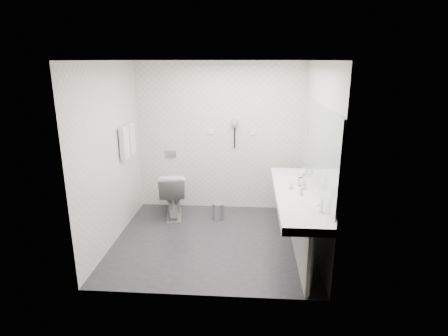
{
  "coord_description": "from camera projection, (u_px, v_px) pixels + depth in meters",
  "views": [
    {
      "loc": [
        0.5,
        -4.8,
        2.51
      ],
      "look_at": [
        0.15,
        0.15,
        1.05
      ],
      "focal_mm": 29.6,
      "sensor_mm": 36.0,
      "label": 1
    }
  ],
  "objects": [
    {
      "name": "basin_far",
      "position": [
        291.0,
        178.0,
        5.45
      ],
      "size": [
        0.4,
        0.31,
        0.05
      ],
      "primitive_type": "ellipsoid",
      "color": "white",
      "rests_on": "vanity_counter"
    },
    {
      "name": "basin_near",
      "position": [
        303.0,
        212.0,
        4.21
      ],
      "size": [
        0.4,
        0.31,
        0.05
      ],
      "primitive_type": "ellipsoid",
      "color": "white",
      "rests_on": "vanity_counter"
    },
    {
      "name": "wall_back",
      "position": [
        220.0,
        137.0,
        6.22
      ],
      "size": [
        2.8,
        0.0,
        2.8
      ],
      "primitive_type": "plane",
      "rotation": [
        1.57,
        0.0,
        0.0
      ],
      "color": "silver",
      "rests_on": "floor"
    },
    {
      "name": "vanity_post_far",
      "position": [
        291.0,
        197.0,
        5.95
      ],
      "size": [
        0.06,
        0.06,
        0.75
      ],
      "primitive_type": "cylinder",
      "color": "silver",
      "rests_on": "floor"
    },
    {
      "name": "vanity_post_near",
      "position": [
        311.0,
        267.0,
        3.96
      ],
      "size": [
        0.06,
        0.06,
        0.75
      ],
      "primitive_type": "cylinder",
      "color": "silver",
      "rests_on": "floor"
    },
    {
      "name": "dryer_cradle",
      "position": [
        235.0,
        123.0,
        6.11
      ],
      "size": [
        0.1,
        0.04,
        0.14
      ],
      "primitive_type": "cube",
      "color": "#9D9CA2",
      "rests_on": "wall_back"
    },
    {
      "name": "toilet",
      "position": [
        173.0,
        194.0,
        6.08
      ],
      "size": [
        0.55,
        0.82,
        0.77
      ],
      "primitive_type": "imported",
      "rotation": [
        0.0,
        0.0,
        3.31
      ],
      "color": "white",
      "rests_on": "floor"
    },
    {
      "name": "switch_plate_a",
      "position": [
        211.0,
        131.0,
        6.19
      ],
      "size": [
        0.09,
        0.02,
        0.09
      ],
      "primitive_type": "cube",
      "color": "white",
      "rests_on": "wall_back"
    },
    {
      "name": "wall_front",
      "position": [
        199.0,
        189.0,
        3.73
      ],
      "size": [
        2.8,
        0.0,
        2.8
      ],
      "primitive_type": "plane",
      "rotation": [
        -1.57,
        0.0,
        0.0
      ],
      "color": "silver",
      "rests_on": "floor"
    },
    {
      "name": "bin_lid",
      "position": [
        218.0,
        204.0,
        5.97
      ],
      "size": [
        0.19,
        0.19,
        0.02
      ],
      "primitive_type": "cylinder",
      "color": "#B2B5BA",
      "rests_on": "pedal_bin"
    },
    {
      "name": "flush_plate",
      "position": [
        171.0,
        154.0,
        6.35
      ],
      "size": [
        0.18,
        0.02,
        0.12
      ],
      "primitive_type": "cube",
      "color": "#B2B5BA",
      "rests_on": "wall_back"
    },
    {
      "name": "ceiling",
      "position": [
        211.0,
        60.0,
        4.63
      ],
      "size": [
        2.8,
        2.8,
        0.0
      ],
      "primitive_type": "plane",
      "rotation": [
        3.14,
        0.0,
        0.0
      ],
      "color": "white",
      "rests_on": "wall_back"
    },
    {
      "name": "wall_left",
      "position": [
        111.0,
        155.0,
        5.07
      ],
      "size": [
        0.0,
        2.6,
        2.6
      ],
      "primitive_type": "plane",
      "rotation": [
        1.57,
        0.0,
        1.57
      ],
      "color": "silver",
      "rests_on": "floor"
    },
    {
      "name": "glass_right",
      "position": [
        304.0,
        178.0,
        5.19
      ],
      "size": [
        0.07,
        0.07,
        0.11
      ],
      "primitive_type": "cylinder",
      "rotation": [
        0.0,
        0.0,
        -0.2
      ],
      "color": "silver",
      "rests_on": "vanity_counter"
    },
    {
      "name": "dryer_cord",
      "position": [
        235.0,
        138.0,
        6.16
      ],
      "size": [
        0.02,
        0.02,
        0.35
      ],
      "primitive_type": "cylinder",
      "color": "black",
      "rests_on": "dryer_cradle"
    },
    {
      "name": "dryer_barrel",
      "position": [
        235.0,
        122.0,
        6.03
      ],
      "size": [
        0.08,
        0.14,
        0.08
      ],
      "primitive_type": "cylinder",
      "rotation": [
        1.57,
        0.0,
        0.0
      ],
      "color": "#9D9CA2",
      "rests_on": "dryer_cradle"
    },
    {
      "name": "pedal_bin",
      "position": [
        218.0,
        212.0,
        6.01
      ],
      "size": [
        0.24,
        0.24,
        0.26
      ],
      "primitive_type": "cylinder",
      "rotation": [
        0.0,
        0.0,
        0.34
      ],
      "color": "#B2B5BA",
      "rests_on": "floor"
    },
    {
      "name": "soap_bottle_a",
      "position": [
        304.0,
        185.0,
        4.91
      ],
      "size": [
        0.07,
        0.07,
        0.12
      ],
      "primitive_type": "imported",
      "rotation": [
        0.0,
        0.0,
        0.38
      ],
      "color": "white",
      "rests_on": "vanity_counter"
    },
    {
      "name": "switch_plate_b",
      "position": [
        253.0,
        132.0,
        6.15
      ],
      "size": [
        0.09,
        0.02,
        0.09
      ],
      "primitive_type": "cube",
      "color": "white",
      "rests_on": "wall_back"
    },
    {
      "name": "towel_far",
      "position": [
        130.0,
        139.0,
        5.71
      ],
      "size": [
        0.07,
        0.24,
        0.48
      ],
      "primitive_type": "cube",
      "color": "silver",
      "rests_on": "towel_rail"
    },
    {
      "name": "wall_right",
      "position": [
        317.0,
        159.0,
        4.88
      ],
      "size": [
        0.0,
        2.6,
        2.6
      ],
      "primitive_type": "plane",
      "rotation": [
        1.57,
        0.0,
        -1.57
      ],
      "color": "silver",
      "rests_on": "floor"
    },
    {
      "name": "floor",
      "position": [
        213.0,
        240.0,
        5.33
      ],
      "size": [
        2.8,
        2.8,
        0.0
      ],
      "primitive_type": "plane",
      "color": "#26252A",
      "rests_on": "ground"
    },
    {
      "name": "vanity_panel",
      "position": [
        296.0,
        225.0,
        4.96
      ],
      "size": [
        0.03,
        2.15,
        0.75
      ],
      "primitive_type": "cube",
      "color": "gray",
      "rests_on": "floor"
    },
    {
      "name": "soap_bottle_b",
      "position": [
        291.0,
        186.0,
        4.92
      ],
      "size": [
        0.09,
        0.09,
        0.08
      ],
      "primitive_type": "imported",
      "rotation": [
        0.0,
        0.0,
        -0.51
      ],
      "color": "white",
      "rests_on": "vanity_counter"
    },
    {
      "name": "faucet_far",
      "position": [
        305.0,
        172.0,
        5.41
      ],
      "size": [
        0.04,
        0.04,
        0.15
      ],
      "primitive_type": "cylinder",
      "color": "silver",
      "rests_on": "vanity_counter"
    },
    {
      "name": "soap_bottle_c",
      "position": [
        301.0,
        191.0,
        4.68
      ],
      "size": [
        0.05,
        0.05,
        0.12
      ],
      "primitive_type": "imported",
      "rotation": [
        0.0,
        0.0,
        0.1
      ],
      "color": "white",
      "rests_on": "vanity_counter"
    },
    {
      "name": "towel_near",
      "position": [
        125.0,
        143.0,
        5.44
      ],
      "size": [
        0.07,
        0.24,
        0.48
      ],
      "primitive_type": "cube",
      "color": "silver",
      "rests_on": "towel_rail"
    },
    {
      "name": "faucet_near",
      "position": [
        321.0,
        206.0,
        4.17
      ],
      "size": [
        0.04,
        0.04,
        0.15
      ],
      "primitive_type": "cylinder",
      "color": "silver",
      "rests_on": "vanity_counter"
    },
    {
      "name": "glass_left",
      "position": [
        300.0,
        181.0,
        5.04
      ],
      "size": [
        0.07,
        0.07,
        0.12
      ],
      "primitive_type": "cylinder",
      "rotation": [
        0.0,
        0.0,
        -0.18
      ],
      "color": "silver",
      "rests_on": "vanity_counter"
    },
    {
      "name": "vanity_counter",
      "position": [
        296.0,
        195.0,
        4.84
      ],
      "size": [
        0.55,
        2.2,
        0.1
      ],
      "primitive_type": "cube",
      "color": "white",
      "rests_on": "floor"
    },
    {
      "name": "towel_rail",
      "position": [
        126.0,
        126.0,
        5.51
      ],
      "size": [
        0.02,
        0.62,
        0.02
      ],
      "primitive_type": "cylinder",
      "rotation": [
        1.57,
        0.0,
        0.0
      ],
      "color": "silver",
      "rests_on": "wall_left"
    },
    {
      "name": "mirror",
      "position": [
        320.0,
        147.0,
        4.64
      ],
      "size": [
        0.02,
        2.2,
        1.05
      ],
      "primitive_type": "cube",
      "color": "#B2BCC6",
      "rests_on": "wall_right"
    }
  ]
}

